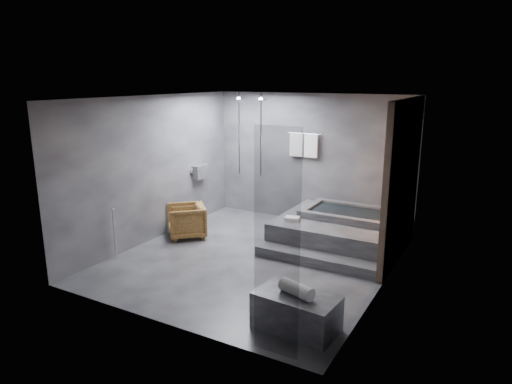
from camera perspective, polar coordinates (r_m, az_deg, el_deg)
The scene contains 7 objects.
room at distance 7.72m, azimuth 3.28°, elevation 3.76°, with size 5.00×5.04×2.82m.
tub_deck at distance 8.95m, azimuth 10.35°, elevation -4.81°, with size 2.20×2.00×0.50m, color #303032.
tub_step at distance 7.96m, azimuth 7.48°, elevation -8.36°, with size 2.20×0.36×0.18m, color #303032.
concrete_bench at distance 5.99m, azimuth 5.05°, elevation -14.71°, with size 1.05×0.58×0.47m, color #363639.
driftwood_chair at distance 9.24m, azimuth -8.67°, elevation -3.60°, with size 0.71×0.73×0.66m, color #482D12.
rolled_towel at distance 5.83m, azimuth 5.08°, elevation -12.01°, with size 0.17×0.17×0.47m, color white.
deck_towel at distance 8.62m, azimuth 4.54°, elevation -3.35°, with size 0.27×0.20×0.07m, color white.
Camera 1 is at (3.71, -6.59, 3.13)m, focal length 32.00 mm.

